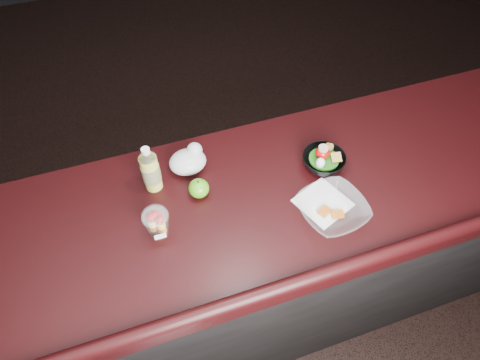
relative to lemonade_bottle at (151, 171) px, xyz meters
name	(u,v)px	position (x,y,z in m)	size (l,w,h in m)	color
room_shell	(328,47)	(0.32, -0.47, 0.73)	(8.00, 8.00, 8.00)	black
counter	(251,264)	(0.32, -0.17, -0.59)	(4.06, 0.71, 1.02)	black
lemonade_bottle	(151,171)	(0.00, 0.00, 0.00)	(0.07, 0.07, 0.20)	yellow
fruit_cup	(157,222)	(-0.02, -0.20, -0.02)	(0.09, 0.09, 0.12)	white
green_apple	(199,188)	(0.14, -0.09, -0.05)	(0.07, 0.07, 0.08)	#2F790E
plastic_bag	(189,160)	(0.14, 0.04, -0.04)	(0.14, 0.11, 0.10)	silver
snack_bowl	(323,160)	(0.62, -0.11, -0.05)	(0.20, 0.20, 0.09)	black
takeout_bowl	(332,209)	(0.55, -0.32, -0.06)	(0.26, 0.26, 0.06)	silver
paper_napkin	(323,203)	(0.54, -0.27, -0.08)	(0.16, 0.16, 0.00)	white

